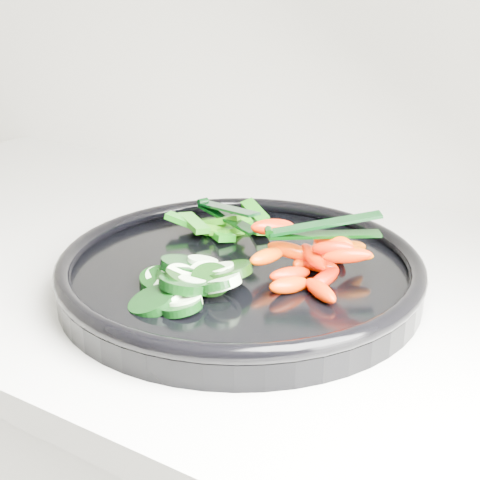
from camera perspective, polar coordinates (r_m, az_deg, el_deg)
The scene contains 6 objects.
veggie_tray at distance 0.69m, azimuth -0.00°, elevation -2.67°, with size 0.46×0.46×0.04m.
cucumber_pile at distance 0.64m, azimuth -4.67°, elevation -3.49°, with size 0.12×0.13×0.04m.
carrot_pile at distance 0.67m, azimuth 6.18°, elevation -1.47°, with size 0.14×0.15×0.05m.
pepper_pile at distance 0.78m, azimuth -1.60°, elevation 1.26°, with size 0.12×0.12×0.04m.
tong_carrot at distance 0.65m, azimuth 6.95°, elevation 0.91°, with size 0.10×0.08×0.02m.
tong_pepper at distance 0.77m, azimuth -1.23°, elevation 2.36°, with size 0.11×0.06×0.02m.
Camera 1 is at (0.04, 1.11, 1.24)m, focal length 50.00 mm.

